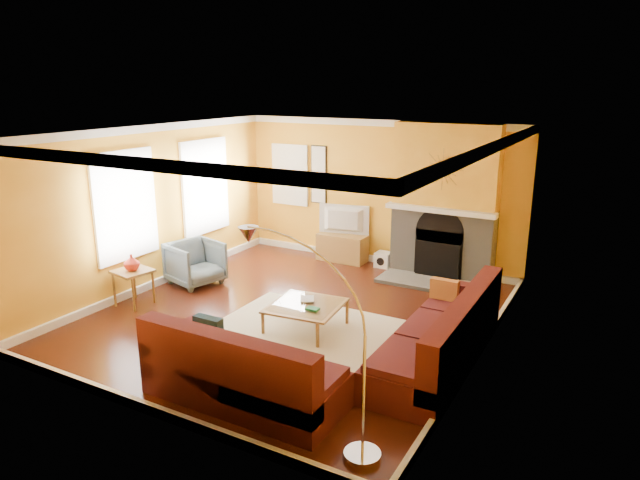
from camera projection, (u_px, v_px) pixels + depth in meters
The scene contains 27 objects.
floor at pixel (295, 316), 8.50m from camera, with size 5.50×6.00×0.02m, color #512011.
ceiling at pixel (292, 131), 7.77m from camera, with size 5.50×6.00×0.02m, color white.
wall_back at pixel (378, 193), 10.67m from camera, with size 5.50×0.02×2.70m, color gold.
wall_front at pixel (133, 294), 5.61m from camera, with size 5.50×0.02×2.70m, color gold.
wall_left at pixel (152, 207), 9.43m from camera, with size 0.02×6.00×2.70m, color gold.
wall_right at pixel (489, 255), 6.85m from camera, with size 0.02×6.00×2.70m, color gold.
baseboard at pixel (295, 311), 8.49m from camera, with size 5.50×6.00×0.12m, color white, non-canonical shape.
crown_molding at pixel (292, 136), 7.79m from camera, with size 5.50×6.00×0.12m, color white, non-canonical shape.
window_left_near at pixel (205, 187), 10.47m from camera, with size 0.06×1.22×1.72m, color white.
window_left_far at pixel (124, 206), 8.87m from camera, with size 0.06×1.22×1.72m, color white.
window_back at pixel (290, 175), 11.47m from camera, with size 0.82×0.06×1.22m, color white.
wall_art at pixel (319, 175), 11.16m from camera, with size 0.34×0.04×1.14m, color white.
fireplace at pixel (445, 202), 9.86m from camera, with size 1.80×0.40×2.70m, color gray, non-canonical shape.
mantel at pixel (440, 210), 9.69m from camera, with size 1.92×0.22×0.08m, color white.
hearth at pixel (430, 283), 9.76m from camera, with size 1.80×0.70×0.06m, color gray.
sunburst at pixel (443, 169), 9.51m from camera, with size 0.70×0.04×0.70m, color olive, non-canonical shape.
rug at pixel (305, 327), 8.08m from camera, with size 2.40×1.80×0.02m, color beige.
sectional_sofa at pixel (341, 324), 7.10m from camera, with size 3.10×3.70×0.90m, color #571B1D, non-canonical shape.
coffee_table at pixel (306, 317), 7.97m from camera, with size 0.96×0.96×0.38m, color white, non-canonical shape.
media_console at pixel (342, 248), 11.03m from camera, with size 0.95×0.43×0.52m, color olive.
tv at pixel (343, 220), 10.88m from camera, with size 0.98×0.13×0.57m, color black.
subwoofer at pixel (383, 260), 10.69m from camera, with size 0.28×0.28×0.28m, color white.
armchair at pixel (195, 263), 9.73m from camera, with size 0.79×0.82×0.74m, color slate.
side_table at pixel (134, 287), 8.83m from camera, with size 0.51×0.51×0.56m, color olive, non-canonical shape.
vase at pixel (132, 262), 8.72m from camera, with size 0.24×0.24×0.25m, color red.
book at pixel (300, 299), 8.06m from camera, with size 0.19×0.26×0.03m, color white.
arc_lamp at pixel (310, 344), 5.26m from camera, with size 1.31×0.36×2.06m, color silver, non-canonical shape.
Camera 1 is at (4.16, -6.71, 3.37)m, focal length 32.00 mm.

